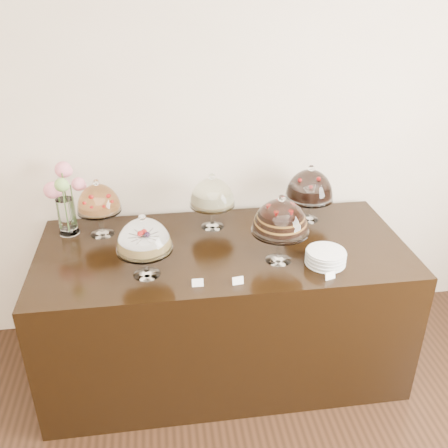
{
  "coord_description": "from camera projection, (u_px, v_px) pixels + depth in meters",
  "views": [
    {
      "loc": [
        -0.27,
        -0.1,
        2.41
      ],
      "look_at": [
        0.08,
        2.4,
        1.08
      ],
      "focal_mm": 40.0,
      "sensor_mm": 36.0,
      "label": 1
    }
  ],
  "objects": [
    {
      "name": "display_counter",
      "position": [
        223.0,
        307.0,
        3.19
      ],
      "size": [
        2.2,
        1.0,
        0.9
      ],
      "primitive_type": "cube",
      "color": "black",
      "rests_on": "ground"
    },
    {
      "name": "price_card_right",
      "position": [
        330.0,
        276.0,
        2.67
      ],
      "size": [
        0.06,
        0.03,
        0.04
      ],
      "primitive_type": "cube",
      "rotation": [
        -0.21,
        0.0,
        0.3
      ],
      "color": "white",
      "rests_on": "display_counter"
    },
    {
      "name": "price_card_extra",
      "position": [
        238.0,
        281.0,
        2.62
      ],
      "size": [
        0.06,
        0.02,
        0.04
      ],
      "primitive_type": "cube",
      "rotation": [
        -0.21,
        0.0,
        0.13
      ],
      "color": "white",
      "rests_on": "display_counter"
    },
    {
      "name": "cake_stand_dark_choco",
      "position": [
        310.0,
        187.0,
        3.2
      ],
      "size": [
        0.31,
        0.31,
        0.38
      ],
      "color": "white",
      "rests_on": "display_counter"
    },
    {
      "name": "cake_stand_sugar_sponge",
      "position": [
        144.0,
        238.0,
        2.61
      ],
      "size": [
        0.3,
        0.3,
        0.37
      ],
      "color": "white",
      "rests_on": "display_counter"
    },
    {
      "name": "flower_vase",
      "position": [
        64.0,
        198.0,
        3.04
      ],
      "size": [
        0.25,
        0.32,
        0.43
      ],
      "color": "white",
      "rests_on": "display_counter"
    },
    {
      "name": "cake_stand_choco_layer",
      "position": [
        281.0,
        219.0,
        2.73
      ],
      "size": [
        0.32,
        0.32,
        0.41
      ],
      "color": "white",
      "rests_on": "display_counter"
    },
    {
      "name": "wall_back",
      "position": [
        199.0,
        123.0,
        3.18
      ],
      "size": [
        5.0,
        0.04,
        3.0
      ],
      "primitive_type": "cube",
      "color": "beige",
      "rests_on": "ground"
    },
    {
      "name": "cake_stand_cheesecake",
      "position": [
        212.0,
        194.0,
        3.11
      ],
      "size": [
        0.29,
        0.29,
        0.36
      ],
      "color": "white",
      "rests_on": "display_counter"
    },
    {
      "name": "cake_stand_fruit_tart",
      "position": [
        98.0,
        201.0,
        3.02
      ],
      "size": [
        0.27,
        0.27,
        0.37
      ],
      "color": "white",
      "rests_on": "display_counter"
    },
    {
      "name": "plate_stack",
      "position": [
        326.0,
        257.0,
        2.79
      ],
      "size": [
        0.22,
        0.22,
        0.08
      ],
      "color": "white",
      "rests_on": "display_counter"
    },
    {
      "name": "price_card_left",
      "position": [
        198.0,
        283.0,
        2.61
      ],
      "size": [
        0.06,
        0.02,
        0.04
      ],
      "primitive_type": "cube",
      "rotation": [
        -0.21,
        0.0,
        -0.02
      ],
      "color": "white",
      "rests_on": "display_counter"
    }
  ]
}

